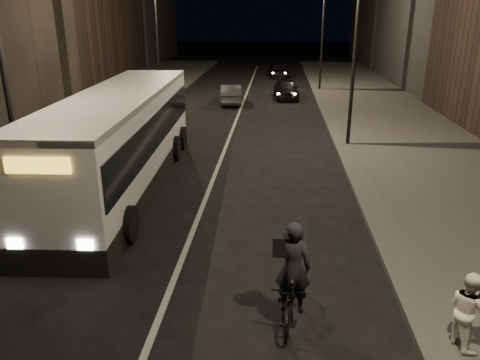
% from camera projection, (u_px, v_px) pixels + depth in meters
% --- Properties ---
extents(ground, '(180.00, 180.00, 0.00)m').
position_uv_depth(ground, '(172.00, 284.00, 10.76)').
color(ground, black).
rests_on(ground, ground).
extents(sidewalk_right, '(7.00, 70.00, 0.16)m').
position_uv_depth(sidewalk_right, '(401.00, 135.00, 23.23)').
color(sidewalk_right, '#3C3C3A').
rests_on(sidewalk_right, ground).
extents(sidewalk_left, '(7.00, 70.00, 0.16)m').
position_uv_depth(sidewalk_left, '(70.00, 129.00, 24.48)').
color(sidewalk_left, '#3C3C3A').
rests_on(sidewalk_left, ground).
extents(streetlight_right_mid, '(1.20, 0.44, 8.12)m').
position_uv_depth(streetlight_right_mid, '(351.00, 25.00, 19.79)').
color(streetlight_right_mid, black).
rests_on(streetlight_right_mid, sidewalk_right).
extents(streetlight_right_far, '(1.20, 0.44, 8.12)m').
position_uv_depth(streetlight_right_far, '(320.00, 19.00, 34.78)').
color(streetlight_right_far, black).
rests_on(streetlight_right_far, sidewalk_right).
extents(streetlight_left_near, '(1.20, 0.44, 8.12)m').
position_uv_depth(streetlight_left_near, '(6.00, 32.00, 13.08)').
color(streetlight_left_near, black).
rests_on(streetlight_left_near, sidewalk_left).
extents(streetlight_left_far, '(1.20, 0.44, 8.12)m').
position_uv_depth(streetlight_left_far, '(160.00, 20.00, 29.94)').
color(streetlight_left_far, black).
rests_on(streetlight_left_far, sidewalk_left).
extents(city_bus, '(3.29, 12.49, 3.34)m').
position_uv_depth(city_bus, '(121.00, 136.00, 16.23)').
color(city_bus, silver).
rests_on(city_bus, ground).
extents(cyclist_on_bicycle, '(0.88, 2.04, 2.28)m').
position_uv_depth(cyclist_on_bicycle, '(291.00, 289.00, 9.20)').
color(cyclist_on_bicycle, black).
rests_on(cyclist_on_bicycle, ground).
extents(pedestrian_woman, '(0.75, 0.86, 1.49)m').
position_uv_depth(pedestrian_woman, '(468.00, 310.00, 8.33)').
color(pedestrian_woman, white).
rests_on(pedestrian_woman, sidewalk_right).
extents(car_near, '(1.92, 4.06, 1.34)m').
position_uv_depth(car_near, '(286.00, 89.00, 33.29)').
color(car_near, black).
rests_on(car_near, ground).
extents(car_mid, '(1.75, 3.98, 1.27)m').
position_uv_depth(car_mid, '(231.00, 94.00, 31.45)').
color(car_mid, '#333335').
rests_on(car_mid, ground).
extents(car_far, '(2.24, 4.42, 1.23)m').
position_uv_depth(car_far, '(279.00, 71.00, 43.84)').
color(car_far, black).
rests_on(car_far, ground).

